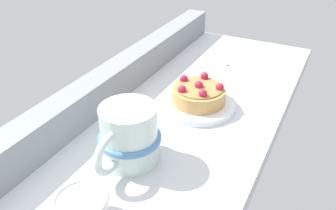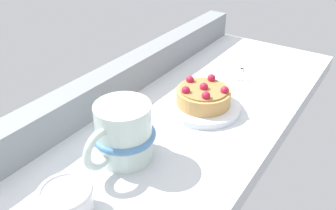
{
  "view_description": "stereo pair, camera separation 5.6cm",
  "coord_description": "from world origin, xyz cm",
  "px_view_note": "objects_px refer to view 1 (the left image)",
  "views": [
    {
      "loc": [
        -46.57,
        -22.13,
        33.61
      ],
      "look_at": [
        -4.05,
        -0.46,
        4.83
      ],
      "focal_mm": 37.9,
      "sensor_mm": 36.0,
      "label": 1
    },
    {
      "loc": [
        -43.75,
        -26.93,
        33.61
      ],
      "look_at": [
        -4.05,
        -0.46,
        4.83
      ],
      "focal_mm": 37.9,
      "sensor_mm": 36.0,
      "label": 2
    }
  ],
  "objects_px": {
    "dessert_fork": "(226,61)",
    "sugar_bowl": "(84,210)",
    "dessert_plate": "(198,104)",
    "coffee_mug": "(128,136)",
    "raspberry_tart": "(198,94)"
  },
  "relations": [
    {
      "from": "dessert_plate",
      "to": "sugar_bowl",
      "type": "bearing_deg",
      "value": 176.95
    },
    {
      "from": "raspberry_tart",
      "to": "coffee_mug",
      "type": "height_order",
      "value": "coffee_mug"
    },
    {
      "from": "coffee_mug",
      "to": "sugar_bowl",
      "type": "xyz_separation_m",
      "value": [
        -0.12,
        -0.01,
        -0.02
      ]
    },
    {
      "from": "sugar_bowl",
      "to": "dessert_plate",
      "type": "bearing_deg",
      "value": -3.05
    },
    {
      "from": "raspberry_tart",
      "to": "sugar_bowl",
      "type": "bearing_deg",
      "value": 176.96
    },
    {
      "from": "dessert_plate",
      "to": "raspberry_tart",
      "type": "height_order",
      "value": "raspberry_tart"
    },
    {
      "from": "dessert_fork",
      "to": "sugar_bowl",
      "type": "xyz_separation_m",
      "value": [
        -0.52,
        -0.0,
        0.02
      ]
    },
    {
      "from": "dessert_plate",
      "to": "coffee_mug",
      "type": "distance_m",
      "value": 0.19
    },
    {
      "from": "dessert_fork",
      "to": "raspberry_tart",
      "type": "bearing_deg",
      "value": -174.74
    },
    {
      "from": "raspberry_tart",
      "to": "dessert_plate",
      "type": "bearing_deg",
      "value": -123.81
    },
    {
      "from": "raspberry_tart",
      "to": "sugar_bowl",
      "type": "distance_m",
      "value": 0.3
    },
    {
      "from": "dessert_plate",
      "to": "dessert_fork",
      "type": "height_order",
      "value": "dessert_plate"
    },
    {
      "from": "raspberry_tart",
      "to": "sugar_bowl",
      "type": "relative_size",
      "value": 1.45
    },
    {
      "from": "dessert_plate",
      "to": "coffee_mug",
      "type": "bearing_deg",
      "value": 170.54
    },
    {
      "from": "dessert_plate",
      "to": "coffee_mug",
      "type": "xyz_separation_m",
      "value": [
        -0.18,
        0.03,
        0.04
      ]
    }
  ]
}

